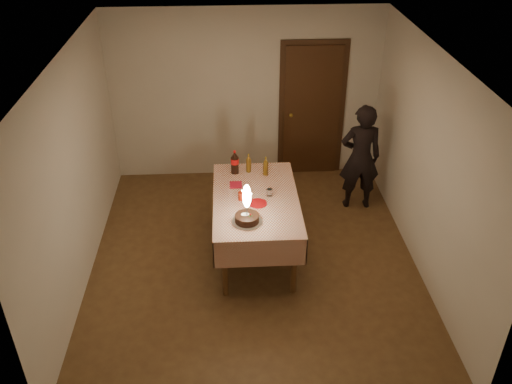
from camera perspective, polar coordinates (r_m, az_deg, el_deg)
ground at (r=6.86m, az=-0.22°, el=-7.15°), size 4.00×4.50×0.01m
room_shell at (r=6.03m, az=0.03°, el=5.65°), size 4.04×4.54×2.62m
dining_table at (r=6.54m, az=-0.03°, el=-1.44°), size 1.02×1.72×0.84m
birthday_cake at (r=6.00m, az=-0.95°, el=-2.19°), size 0.34×0.34×0.48m
red_plate at (r=6.37m, az=0.18°, el=-1.20°), size 0.22×0.22×0.01m
red_cup at (r=6.42m, az=-1.52°, el=-0.41°), size 0.08×0.08×0.10m
clear_cup at (r=6.50m, az=1.43°, el=-0.04°), size 0.07×0.07×0.09m
napkin_stack at (r=6.72m, az=-2.14°, el=0.76°), size 0.15×0.15×0.02m
cola_bottle at (r=6.93m, az=-2.25°, el=3.15°), size 0.10×0.10×0.32m
amber_bottle_left at (r=6.97m, az=-0.78°, el=3.01°), size 0.06×0.06×0.25m
amber_bottle_right at (r=6.90m, az=1.01°, el=2.69°), size 0.06×0.06×0.25m
photographer at (r=7.63m, az=10.92°, el=3.60°), size 0.58×0.44×1.55m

